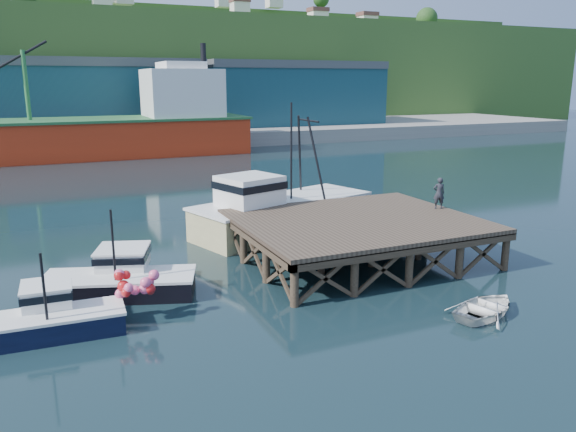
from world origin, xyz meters
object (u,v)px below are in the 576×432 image
boat_black (121,278)px  trawler (279,206)px  boat_navy (48,317)px  dockworker (439,193)px  dinghy (486,307)px

boat_black → trawler: size_ratio=0.55×
boat_navy → trawler: trawler is taller
dockworker → trawler: bearing=-20.0°
boat_black → dinghy: 15.41m
boat_black → dockworker: 17.60m
boat_navy → boat_black: (3.00, 3.10, 0.06)m
trawler → dinghy: (2.51, -15.11, -1.27)m
trawler → dockworker: bearing=-60.0°
trawler → dinghy: size_ratio=3.69×
trawler → dinghy: 15.37m
boat_black → boat_navy: bearing=-115.7°
dockworker → boat_black: bearing=23.5°
boat_navy → dinghy: (15.95, -5.24, -0.32)m
boat_navy → trawler: size_ratio=0.44×
boat_black → dockworker: size_ratio=3.90×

